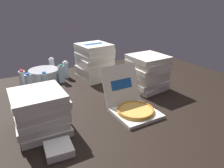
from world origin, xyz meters
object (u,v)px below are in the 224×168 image
object	(u,v)px
water_bottle_4	(29,83)
napkin_pile	(59,149)
pizza_stack_right_near	(40,111)
water_bottle_3	(45,82)
water_bottle_5	(52,66)
water_bottle_2	(61,74)
ice_bucket	(44,75)
water_bottle_1	(23,80)
pizza_stack_center_near	(147,73)
pizza_stack_right_far	(94,62)
water_bottle_0	(66,70)
open_pizza_box	(131,103)

from	to	relation	value
water_bottle_4	napkin_pile	size ratio (longest dim) A/B	1.23
pizza_stack_right_near	water_bottle_3	world-z (taller)	pizza_stack_right_near
pizza_stack_right_near	water_bottle_5	distance (m)	1.29
water_bottle_5	water_bottle_2	bearing A→B (deg)	-87.89
pizza_stack_right_near	ice_bucket	world-z (taller)	pizza_stack_right_near
pizza_stack_right_near	ice_bucket	size ratio (longest dim) A/B	1.13
water_bottle_1	water_bottle_5	distance (m)	0.52
water_bottle_3	pizza_stack_center_near	bearing A→B (deg)	-26.82
pizza_stack_right_far	water_bottle_2	size ratio (longest dim) A/B	2.02
water_bottle_0	water_bottle_1	distance (m)	0.51
water_bottle_3	water_bottle_4	xyz separation A→B (m)	(-0.15, 0.04, 0.00)
water_bottle_0	water_bottle_1	world-z (taller)	same
napkin_pile	water_bottle_3	bearing A→B (deg)	80.91
water_bottle_0	water_bottle_5	xyz separation A→B (m)	(-0.10, 0.24, 0.00)
water_bottle_2	pizza_stack_center_near	bearing A→B (deg)	-41.20
water_bottle_5	water_bottle_1	bearing A→B (deg)	-140.17
water_bottle_5	pizza_stack_right_far	bearing A→B (deg)	-47.69
water_bottle_2	water_bottle_5	xyz separation A→B (m)	(-0.01, 0.36, 0.00)
water_bottle_1	napkin_pile	world-z (taller)	water_bottle_1
pizza_stack_right_near	pizza_stack_right_far	bearing A→B (deg)	44.67
water_bottle_4	ice_bucket	bearing A→B (deg)	50.63
pizza_stack_right_near	water_bottle_3	size ratio (longest dim) A/B	1.82
water_bottle_0	napkin_pile	bearing A→B (deg)	-110.22
water_bottle_1	water_bottle_5	world-z (taller)	same
ice_bucket	water_bottle_0	xyz separation A→B (m)	(0.26, -0.01, 0.03)
pizza_stack_center_near	napkin_pile	world-z (taller)	pizza_stack_center_near
water_bottle_2	water_bottle_0	bearing A→B (deg)	52.57
pizza_stack_right_near	water_bottle_3	bearing A→B (deg)	74.82
open_pizza_box	water_bottle_0	world-z (taller)	open_pizza_box
open_pizza_box	water_bottle_2	world-z (taller)	open_pizza_box
water_bottle_0	water_bottle_1	size ratio (longest dim) A/B	1.00
pizza_stack_right_near	water_bottle_5	xyz separation A→B (m)	(0.40, 1.22, -0.06)
open_pizza_box	pizza_stack_right_near	distance (m)	0.73
pizza_stack_center_near	napkin_pile	size ratio (longest dim) A/B	2.37
pizza_stack_center_near	water_bottle_0	bearing A→B (deg)	130.10
open_pizza_box	ice_bucket	world-z (taller)	open_pizza_box
pizza_stack_right_far	ice_bucket	xyz separation A→B (m)	(-0.55, 0.21, -0.14)
water_bottle_3	water_bottle_5	size ratio (longest dim) A/B	1.00
pizza_stack_right_far	water_bottle_4	xyz separation A→B (m)	(-0.76, -0.04, -0.11)
ice_bucket	water_bottle_3	distance (m)	0.30
water_bottle_4	water_bottle_1	bearing A→B (deg)	105.27
water_bottle_2	water_bottle_5	size ratio (longest dim) A/B	1.00
open_pizza_box	water_bottle_3	bearing A→B (deg)	123.48
napkin_pile	ice_bucket	bearing A→B (deg)	80.53
open_pizza_box	water_bottle_2	xyz separation A→B (m)	(-0.31, 0.96, 0.02)
ice_bucket	water_bottle_1	xyz separation A→B (m)	(-0.25, -0.11, 0.03)
ice_bucket	water_bottle_2	bearing A→B (deg)	-38.75
napkin_pile	pizza_stack_right_far	bearing A→B (deg)	54.86
water_bottle_1	napkin_pile	bearing A→B (deg)	-88.64
water_bottle_0	water_bottle_3	xyz separation A→B (m)	(-0.31, -0.27, 0.00)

